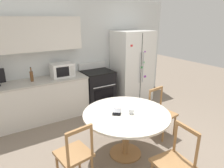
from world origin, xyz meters
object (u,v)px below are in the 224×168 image
object	(u,v)px
microwave	(62,70)
wallet	(117,112)
counter_bottle	(32,76)
dining_chair_near	(174,163)
dining_chair_left	(75,155)
dining_chair_right	(161,113)
oven_range	(98,89)
refrigerator	(132,66)
candle_glass	(131,112)

from	to	relation	value
microwave	wallet	distance (m)	1.95
counter_bottle	wallet	size ratio (longest dim) A/B	1.73
dining_chair_near	dining_chair_left	world-z (taller)	same
dining_chair_right	counter_bottle	bearing A→B (deg)	-50.31
oven_range	microwave	xyz separation A→B (m)	(-0.85, 0.05, 0.58)
refrigerator	dining_chair_near	size ratio (longest dim) A/B	2.04
refrigerator	wallet	size ratio (longest dim) A/B	10.58
refrigerator	counter_bottle	bearing A→B (deg)	177.83
dining_chair_near	dining_chair_right	xyz separation A→B (m)	(0.84, 1.07, 0.00)
microwave	dining_chair_left	xyz separation A→B (m)	(-0.58, -2.10, -0.62)
dining_chair_right	candle_glass	xyz separation A→B (m)	(-0.87, -0.20, 0.35)
refrigerator	dining_chair_near	world-z (taller)	refrigerator
microwave	candle_glass	bearing A→B (deg)	-79.06
counter_bottle	candle_glass	xyz separation A→B (m)	(1.05, -2.02, -0.23)
refrigerator	oven_range	xyz separation A→B (m)	(-1.01, 0.06, -0.45)
dining_chair_right	dining_chair_near	bearing A→B (deg)	45.06
counter_bottle	dining_chair_right	world-z (taller)	counter_bottle
dining_chair_near	candle_glass	xyz separation A→B (m)	(-0.02, 0.87, 0.35)
microwave	wallet	xyz separation A→B (m)	(0.20, -1.92, -0.28)
oven_range	dining_chair_left	size ratio (longest dim) A/B	1.20
refrigerator	dining_chair_left	bearing A→B (deg)	-140.71
refrigerator	wallet	world-z (taller)	refrigerator
dining_chair_left	candle_glass	distance (m)	1.03
oven_range	wallet	distance (m)	2.01
dining_chair_near	dining_chair_left	bearing A→B (deg)	54.70
oven_range	candle_glass	bearing A→B (deg)	-102.91
refrigerator	candle_glass	distance (m)	2.43
dining_chair_near	dining_chair_right	size ratio (longest dim) A/B	1.00
microwave	wallet	size ratio (longest dim) A/B	2.75
refrigerator	candle_glass	world-z (taller)	refrigerator
refrigerator	counter_bottle	xyz separation A→B (m)	(-2.51, 0.10, 0.09)
microwave	dining_chair_right	bearing A→B (deg)	-55.42
candle_glass	counter_bottle	bearing A→B (deg)	117.34
refrigerator	candle_glass	bearing A→B (deg)	-127.25
dining_chair_left	dining_chair_near	bearing A→B (deg)	-46.90
refrigerator	microwave	size ratio (longest dim) A/B	3.85
wallet	dining_chair_left	bearing A→B (deg)	-167.17
dining_chair_right	wallet	distance (m)	1.12
refrigerator	oven_range	bearing A→B (deg)	176.87
dining_chair_near	candle_glass	size ratio (longest dim) A/B	11.81
dining_chair_left	wallet	world-z (taller)	dining_chair_left
microwave	dining_chair_near	bearing A→B (deg)	-81.83
microwave	dining_chair_left	bearing A→B (deg)	-105.44
counter_bottle	dining_chair_left	size ratio (longest dim) A/B	0.33
dining_chair_near	wallet	size ratio (longest dim) A/B	5.18
microwave	counter_bottle	xyz separation A→B (m)	(-0.65, -0.01, -0.04)
dining_chair_near	counter_bottle	bearing A→B (deg)	23.91
wallet	dining_chair_right	bearing A→B (deg)	4.92
microwave	dining_chair_right	xyz separation A→B (m)	(1.26, -1.83, -0.62)
counter_bottle	dining_chair_right	bearing A→B (deg)	-43.59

